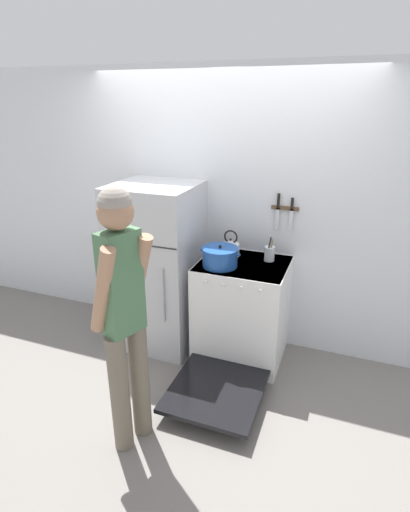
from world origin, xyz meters
The scene contains 9 objects.
ground_plane centered at (0.00, 0.00, 0.00)m, with size 14.00×14.00×0.00m, color slate.
wall_back centered at (0.00, 0.03, 1.27)m, with size 10.00×0.06×2.55m.
refrigerator centered at (-0.53, -0.35, 0.78)m, with size 0.74×0.72×1.56m.
stove_range centered at (0.30, -0.37, 0.46)m, with size 0.77×1.41×0.93m.
dutch_oven_pot centered at (0.13, -0.46, 1.01)m, with size 0.35×0.31×0.19m.
tea_kettle centered at (0.14, -0.20, 1.01)m, with size 0.20×0.16×0.24m.
utensil_jar centered at (0.49, -0.19, 1.00)m, with size 0.09×0.09×0.23m.
person centered at (-0.13, -1.57, 1.03)m, with size 0.37×0.43×1.81m.
wall_knife_strip centered at (0.57, -0.02, 1.37)m, with size 0.24×0.03×0.33m.
Camera 1 is at (1.12, -3.43, 2.26)m, focal length 28.00 mm.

